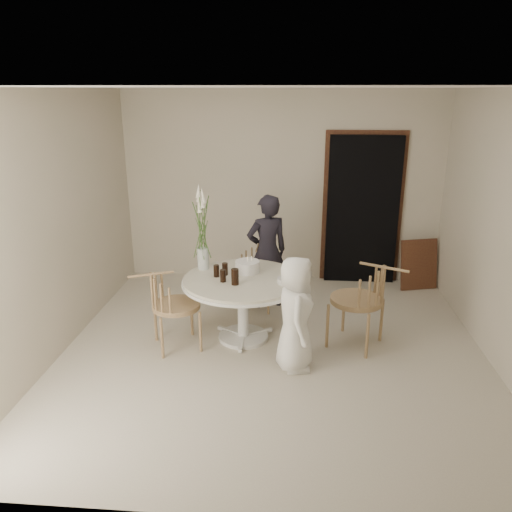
# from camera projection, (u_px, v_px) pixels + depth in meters

# --- Properties ---
(ground) EXTENTS (4.50, 4.50, 0.00)m
(ground) POSITION_uv_depth(u_px,v_px,m) (273.00, 350.00, 5.40)
(ground) COLOR beige
(ground) RESTS_ON ground
(room_shell) EXTENTS (4.50, 4.50, 4.50)m
(room_shell) POSITION_uv_depth(u_px,v_px,m) (275.00, 203.00, 4.89)
(room_shell) COLOR white
(room_shell) RESTS_ON ground
(doorway) EXTENTS (1.00, 0.10, 2.10)m
(doorway) POSITION_uv_depth(u_px,v_px,m) (362.00, 211.00, 7.05)
(doorway) COLOR black
(doorway) RESTS_ON ground
(door_trim) EXTENTS (1.12, 0.03, 2.22)m
(door_trim) POSITION_uv_depth(u_px,v_px,m) (362.00, 206.00, 7.07)
(door_trim) COLOR brown
(door_trim) RESTS_ON ground
(table) EXTENTS (1.33, 1.33, 0.73)m
(table) POSITION_uv_depth(u_px,v_px,m) (243.00, 288.00, 5.47)
(table) COLOR silver
(table) RESTS_ON ground
(picture_frame) EXTENTS (0.56, 0.29, 0.71)m
(picture_frame) POSITION_uv_depth(u_px,v_px,m) (419.00, 264.00, 6.98)
(picture_frame) COLOR brown
(picture_frame) RESTS_ON ground
(chair_far) EXTENTS (0.45, 0.48, 0.78)m
(chair_far) POSITION_uv_depth(u_px,v_px,m) (257.00, 268.00, 6.40)
(chair_far) COLOR tan
(chair_far) RESTS_ON ground
(chair_right) EXTENTS (0.72, 0.70, 0.98)m
(chair_right) POSITION_uv_depth(u_px,v_px,m) (369.00, 294.00, 5.27)
(chair_right) COLOR tan
(chair_right) RESTS_ON ground
(chair_left) EXTENTS (0.65, 0.63, 0.89)m
(chair_left) POSITION_uv_depth(u_px,v_px,m) (164.00, 299.00, 5.27)
(chair_left) COLOR tan
(chair_left) RESTS_ON ground
(girl) EXTENTS (0.63, 0.54, 1.47)m
(girl) POSITION_uv_depth(u_px,v_px,m) (267.00, 252.00, 6.30)
(girl) COLOR black
(girl) RESTS_ON ground
(boy) EXTENTS (0.42, 0.60, 1.18)m
(boy) POSITION_uv_depth(u_px,v_px,m) (295.00, 314.00, 4.89)
(boy) COLOR white
(boy) RESTS_ON ground
(birthday_cake) EXTENTS (0.27, 0.27, 0.18)m
(birthday_cake) POSITION_uv_depth(u_px,v_px,m) (247.00, 267.00, 5.59)
(birthday_cake) COLOR white
(birthday_cake) RESTS_ON table
(cola_tumbler_a) EXTENTS (0.07, 0.07, 0.13)m
(cola_tumbler_a) POSITION_uv_depth(u_px,v_px,m) (216.00, 271.00, 5.45)
(cola_tumbler_a) COLOR black
(cola_tumbler_a) RESTS_ON table
(cola_tumbler_b) EXTENTS (0.09, 0.09, 0.17)m
(cola_tumbler_b) POSITION_uv_depth(u_px,v_px,m) (235.00, 277.00, 5.23)
(cola_tumbler_b) COLOR black
(cola_tumbler_b) RESTS_ON table
(cola_tumbler_c) EXTENTS (0.08, 0.08, 0.14)m
(cola_tumbler_c) POSITION_uv_depth(u_px,v_px,m) (223.00, 276.00, 5.31)
(cola_tumbler_c) COLOR black
(cola_tumbler_c) RESTS_ON table
(cola_tumbler_d) EXTENTS (0.07, 0.07, 0.14)m
(cola_tumbler_d) POSITION_uv_depth(u_px,v_px,m) (225.00, 269.00, 5.50)
(cola_tumbler_d) COLOR black
(cola_tumbler_d) RESTS_ON table
(plate_stack) EXTENTS (0.28, 0.28, 0.05)m
(plate_stack) POSITION_uv_depth(u_px,v_px,m) (287.00, 281.00, 5.28)
(plate_stack) COLOR silver
(plate_stack) RESTS_ON table
(flower_vase) EXTENTS (0.13, 0.13, 0.98)m
(flower_vase) POSITION_uv_depth(u_px,v_px,m) (202.00, 229.00, 5.57)
(flower_vase) COLOR silver
(flower_vase) RESTS_ON table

